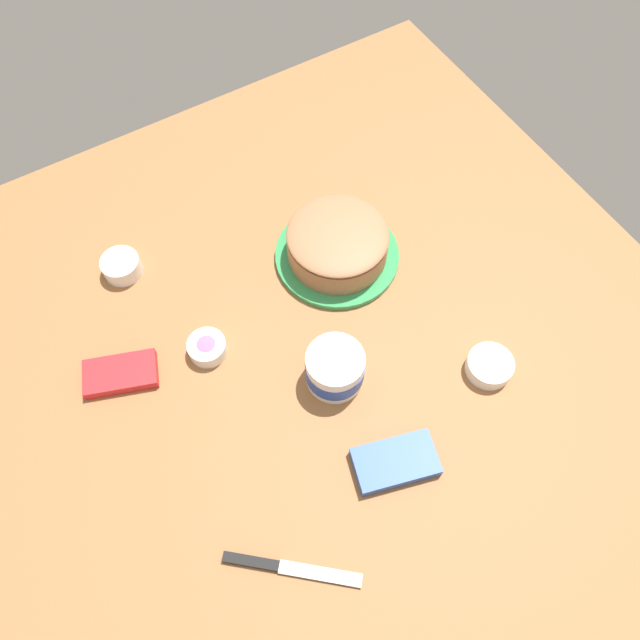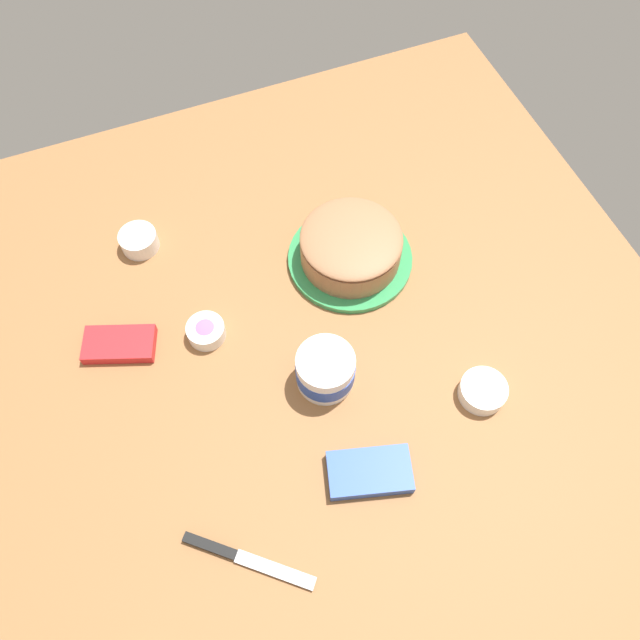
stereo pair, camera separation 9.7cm
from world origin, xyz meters
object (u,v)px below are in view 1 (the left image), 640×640
Objects in this scene: sprinkle_bowl_pink at (207,347)px; sprinkle_bowl_blue at (489,366)px; frosting_tub at (335,368)px; spreading_knife at (279,566)px; sprinkle_bowl_yellow at (121,266)px; candy_box_lower at (395,462)px; frosted_cake at (337,245)px; candy_box_upper at (121,374)px.

sprinkle_bowl_blue is (-0.45, 0.32, -0.00)m from sprinkle_bowl_pink.
frosting_tub is at bearing -27.72° from sprinkle_bowl_blue.
spreading_knife is at bearing 11.56° from sprinkle_bowl_blue.
sprinkle_bowl_yellow is 0.69m from candy_box_lower.
sprinkle_bowl_yellow reaches higher than sprinkle_bowl_pink.
candy_box_lower is at bearing 116.64° from sprinkle_bowl_pink.
frosted_cake is 0.28m from frosting_tub.
sprinkle_bowl_pink is at bearing -43.66° from frosting_tub.
frosting_tub is at bearing -72.83° from candy_box_lower.
sprinkle_bowl_yellow is at bearing -51.96° from candy_box_lower.
sprinkle_bowl_blue is 0.27m from candy_box_lower.
frosted_cake is 1.79× the size of candy_box_lower.
sprinkle_bowl_pink reaches higher than spreading_knife.
spreading_knife is (0.41, 0.48, -0.04)m from frosted_cake.
frosted_cake reaches higher than sprinkle_bowl_pink.
frosting_tub is (0.15, 0.24, 0.00)m from frosted_cake.
sprinkle_bowl_yellow is at bearing -90.33° from spreading_knife.
sprinkle_bowl_pink is 0.55× the size of candy_box_upper.
frosting_tub is at bearing 120.24° from sprinkle_bowl_yellow.
candy_box_lower is at bearing 91.26° from frosting_tub.
sprinkle_bowl_pink is at bearing -100.05° from spreading_knife.
candy_box_lower is at bearing -170.18° from spreading_knife.
sprinkle_bowl_yellow is at bearing -26.30° from frosted_cake.
frosted_cake is at bearing -92.70° from candy_box_lower.
sprinkle_bowl_pink is at bearing 10.27° from frosted_cake.
frosting_tub is 0.20m from candy_box_lower.
spreading_knife is 0.47m from candy_box_upper.
candy_box_upper is at bearing -31.30° from frosting_tub.
frosted_cake is 0.46m from candy_box_lower.
candy_box_lower is at bearing 112.14° from sprinkle_bowl_yellow.
sprinkle_bowl_blue is at bearing 132.01° from sprinkle_bowl_yellow.
candy_box_lower is (-0.26, -0.05, 0.01)m from spreading_knife.
frosted_cake is at bearing -122.63° from frosting_tub.
frosted_cake is at bearing -73.30° from sprinkle_bowl_blue.
frosting_tub reaches higher than sprinkle_bowl_pink.
frosted_cake is 3.29× the size of sprinkle_bowl_yellow.
candy_box_upper is at bearing -33.41° from candy_box_lower.
frosted_cake is 0.39m from sprinkle_bowl_blue.
frosting_tub reaches higher than candy_box_lower.
sprinkle_bowl_pink is (0.18, -0.18, -0.03)m from frosting_tub.
candy_box_upper is (0.50, 0.02, -0.03)m from frosted_cake.
sprinkle_bowl_yellow is at bearing -47.99° from sprinkle_bowl_blue.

